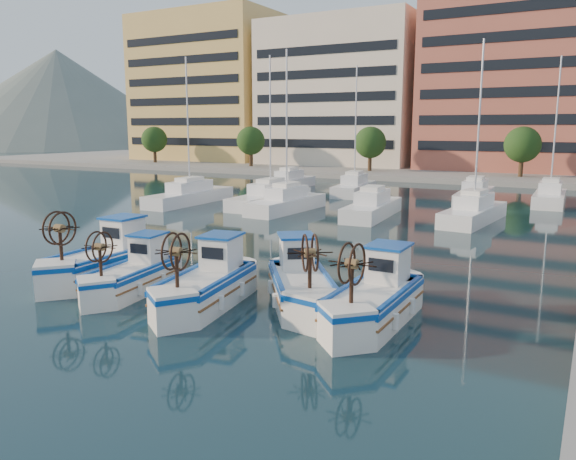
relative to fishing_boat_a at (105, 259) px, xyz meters
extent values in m
plane|color=#18313F|center=(5.64, -1.26, -0.85)|extent=(300.00, 300.00, 0.00)
cube|color=gray|center=(5.64, 65.74, -0.55)|extent=(180.00, 40.00, 0.60)
cube|color=#E2B660|center=(-42.36, 63.74, 11.75)|extent=(24.00, 14.00, 24.00)
cube|color=black|center=(-42.36, 56.74, 11.75)|extent=(22.08, 0.12, 21.60)
cube|color=beige|center=(-17.36, 63.74, 10.25)|extent=(23.00, 14.00, 21.00)
cube|color=black|center=(-17.36, 56.74, 10.25)|extent=(21.16, 0.12, 18.90)
cube|color=#B25845|center=(6.64, 63.74, 12.25)|extent=(22.00, 14.00, 25.00)
cube|color=black|center=(6.64, 56.74, 12.25)|extent=(20.24, 0.12, 22.50)
cylinder|color=#3F2B19|center=(-44.36, 52.24, 0.65)|extent=(0.50, 0.50, 3.00)
sphere|color=#274B1A|center=(-44.36, 52.24, 3.35)|extent=(4.00, 4.00, 4.00)
cylinder|color=#3F2B19|center=(-26.36, 52.24, 0.65)|extent=(0.50, 0.50, 3.00)
sphere|color=#274B1A|center=(-26.36, 52.24, 3.35)|extent=(4.00, 4.00, 4.00)
cylinder|color=#3F2B19|center=(-8.36, 52.24, 0.65)|extent=(0.50, 0.50, 3.00)
sphere|color=#274B1A|center=(-8.36, 52.24, 3.35)|extent=(4.00, 4.00, 4.00)
cylinder|color=#3F2B19|center=(9.64, 52.24, 0.65)|extent=(0.50, 0.50, 3.00)
sphere|color=#274B1A|center=(9.64, 52.24, 3.35)|extent=(4.00, 4.00, 4.00)
cone|color=slate|center=(-134.36, 108.74, -0.85)|extent=(180.00, 180.00, 60.00)
cube|color=white|center=(-11.53, 19.90, -0.35)|extent=(2.48, 9.52, 1.00)
cylinder|color=silver|center=(-11.53, 19.90, 5.15)|extent=(0.12, 0.12, 11.00)
cube|color=white|center=(-5.31, 22.21, -0.35)|extent=(2.44, 10.25, 1.00)
cylinder|color=silver|center=(-5.31, 22.21, 5.15)|extent=(0.12, 0.12, 11.00)
cube|color=white|center=(-2.55, 19.89, -0.35)|extent=(2.58, 8.18, 1.00)
cylinder|color=silver|center=(-2.55, 19.89, 5.15)|extent=(0.12, 0.12, 11.00)
cube|color=white|center=(3.85, 20.51, -0.35)|extent=(2.83, 8.17, 1.00)
cube|color=white|center=(10.41, 21.63, -0.35)|extent=(2.98, 8.34, 1.00)
cylinder|color=silver|center=(10.41, 21.63, 5.15)|extent=(0.12, 0.12, 11.00)
cube|color=white|center=(-10.00, 33.85, -0.35)|extent=(2.44, 8.04, 1.00)
cube|color=white|center=(-2.27, 32.22, -0.35)|extent=(3.19, 8.39, 1.00)
cylinder|color=silver|center=(-2.27, 32.22, 5.15)|extent=(0.12, 0.12, 11.00)
cube|color=white|center=(8.56, 31.77, -0.35)|extent=(2.67, 8.91, 1.00)
cube|color=white|center=(14.08, 33.16, -0.35)|extent=(2.39, 7.57, 1.00)
cylinder|color=silver|center=(14.08, 33.16, 5.15)|extent=(0.12, 0.12, 11.00)
cube|color=white|center=(0.01, -0.16, -0.28)|extent=(2.15, 4.67, 1.15)
cube|color=#0C46A6|center=(0.01, -0.16, 0.16)|extent=(2.22, 4.81, 0.17)
cube|color=blue|center=(0.01, -0.16, 0.09)|extent=(1.70, 4.19, 0.07)
cube|color=white|center=(-0.05, 1.15, 0.89)|extent=(1.26, 1.47, 1.20)
cube|color=#0C46A6|center=(-0.05, 1.15, 1.55)|extent=(1.43, 1.64, 0.09)
cylinder|color=#331E14|center=(0.09, -2.12, 0.93)|extent=(0.13, 0.13, 1.27)
cylinder|color=brown|center=(0.09, -2.12, 1.61)|extent=(0.36, 0.32, 0.31)
torus|color=#331E14|center=(-0.08, -2.13, 1.61)|extent=(0.13, 1.28, 1.28)
torus|color=#331E14|center=(0.25, -2.12, 1.61)|extent=(0.13, 1.28, 1.28)
cube|color=white|center=(2.33, -0.87, -0.37)|extent=(2.19, 4.10, 0.98)
cube|color=#0C46A6|center=(2.33, -0.87, 0.01)|extent=(2.26, 4.22, 0.15)
cube|color=blue|center=(2.33, -0.87, -0.05)|extent=(1.77, 3.66, 0.06)
cube|color=white|center=(2.17, 0.23, 0.63)|extent=(1.18, 1.34, 1.02)
cube|color=#0C46A6|center=(2.17, 0.23, 1.19)|extent=(1.34, 1.50, 0.07)
cylinder|color=#331E14|center=(2.56, -2.53, 0.66)|extent=(0.11, 0.11, 1.08)
cylinder|color=brown|center=(2.56, -2.53, 1.24)|extent=(0.33, 0.30, 0.26)
torus|color=#331E14|center=(2.42, -2.55, 1.24)|extent=(0.21, 1.09, 1.09)
torus|color=#331E14|center=(2.69, -2.51, 1.24)|extent=(0.21, 1.09, 1.09)
cube|color=white|center=(5.75, -0.84, -0.31)|extent=(2.56, 4.61, 1.09)
cube|color=#0C46A6|center=(5.75, -0.84, 0.10)|extent=(2.64, 4.75, 0.17)
cube|color=blue|center=(5.75, -0.84, 0.04)|extent=(2.08, 4.11, 0.06)
cube|color=white|center=(5.54, 0.38, 0.81)|extent=(1.35, 1.52, 1.14)
cube|color=#0C46A6|center=(5.54, 0.38, 1.43)|extent=(1.53, 1.70, 0.08)
cylinder|color=#331E14|center=(6.05, -2.69, 0.84)|extent=(0.12, 0.12, 1.20)
cylinder|color=brown|center=(6.05, -2.69, 1.48)|extent=(0.38, 0.34, 0.29)
torus|color=#331E14|center=(5.90, -2.71, 1.48)|extent=(0.27, 1.21, 1.21)
torus|color=#331E14|center=(6.21, -2.66, 1.48)|extent=(0.27, 1.21, 1.21)
cube|color=white|center=(8.62, 0.79, -0.32)|extent=(4.01, 4.56, 1.07)
cube|color=#0C46A6|center=(8.62, 0.79, 0.09)|extent=(4.13, 4.70, 0.16)
cube|color=blue|center=(8.62, 0.79, 0.03)|extent=(3.43, 3.98, 0.06)
cube|color=white|center=(7.90, 1.79, 0.78)|extent=(1.69, 1.74, 1.13)
cube|color=#0C46A6|center=(7.90, 1.79, 1.40)|extent=(1.91, 1.95, 0.08)
cylinder|color=#331E14|center=(9.69, -0.71, 0.81)|extent=(0.12, 0.12, 1.19)
cylinder|color=brown|center=(9.69, -0.71, 1.45)|extent=(0.43, 0.42, 0.29)
torus|color=#331E14|center=(9.57, -0.80, 1.45)|extent=(0.76, 1.01, 1.20)
torus|color=#331E14|center=(9.82, -0.62, 1.45)|extent=(0.76, 1.01, 1.20)
cube|color=white|center=(11.43, 0.35, -0.31)|extent=(1.88, 4.37, 1.09)
cube|color=#0C46A6|center=(11.43, 0.35, 0.11)|extent=(1.94, 4.50, 0.17)
cube|color=blue|center=(11.43, 0.35, 0.04)|extent=(1.47, 3.93, 0.06)
cube|color=white|center=(11.43, 1.60, 0.81)|extent=(1.15, 1.35, 1.14)
cube|color=#0C46A6|center=(11.43, 1.60, 1.43)|extent=(1.30, 1.51, 0.08)
cylinder|color=#331E14|center=(11.42, -1.52, 0.84)|extent=(0.12, 0.12, 1.21)
cylinder|color=brown|center=(11.42, -1.52, 1.49)|extent=(0.33, 0.29, 0.29)
torus|color=#331E14|center=(11.27, -1.52, 1.49)|extent=(0.08, 1.22, 1.22)
torus|color=#331E14|center=(11.58, -1.52, 1.49)|extent=(0.08, 1.22, 1.22)
camera|label=1|loc=(17.26, -15.83, 5.28)|focal=35.00mm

